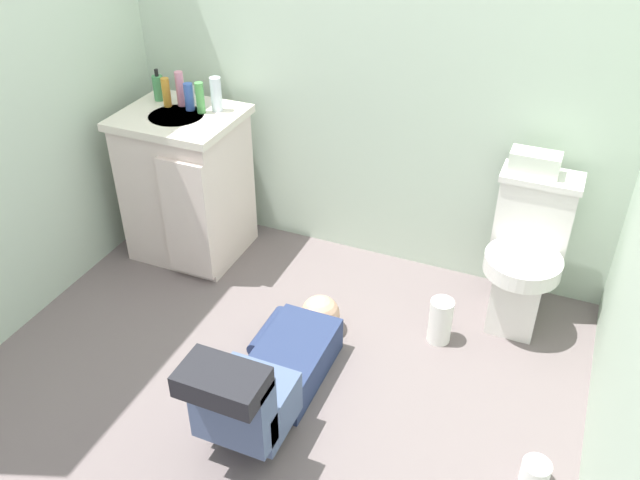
{
  "coord_description": "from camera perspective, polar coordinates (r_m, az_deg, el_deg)",
  "views": [
    {
      "loc": [
        1.01,
        -1.9,
        2.18
      ],
      "look_at": [
        0.01,
        0.46,
        0.45
      ],
      "focal_mm": 37.54,
      "sensor_mm": 36.0,
      "label": 1
    }
  ],
  "objects": [
    {
      "name": "bottle_blue",
      "position": [
        3.52,
        -11.11,
        11.89
      ],
      "size": [
        0.05,
        0.05,
        0.14
      ],
      "primitive_type": "cylinder",
      "color": "#3A5EBD",
      "rests_on": "vanity_cabinet"
    },
    {
      "name": "toilet_paper_roll",
      "position": [
        2.78,
        17.86,
        -18.37
      ],
      "size": [
        0.11,
        0.11,
        0.1
      ],
      "primitive_type": "cylinder",
      "color": "white",
      "rests_on": "ground_plane"
    },
    {
      "name": "bottle_green",
      "position": [
        3.47,
        -10.19,
        11.84
      ],
      "size": [
        0.04,
        0.04,
        0.16
      ],
      "primitive_type": "cylinder",
      "color": "#4B974A",
      "rests_on": "vanity_cabinet"
    },
    {
      "name": "toilet",
      "position": [
        3.28,
        17.11,
        -1.22
      ],
      "size": [
        0.36,
        0.46,
        0.75
      ],
      "color": "silver",
      "rests_on": "ground_plane"
    },
    {
      "name": "bottle_clear",
      "position": [
        3.48,
        -8.85,
        12.17
      ],
      "size": [
        0.06,
        0.06,
        0.17
      ],
      "primitive_type": "cylinder",
      "color": "silver",
      "rests_on": "vanity_cabinet"
    },
    {
      "name": "ground_plane",
      "position": [
        3.07,
        -3.64,
        -11.71
      ],
      "size": [
        3.09,
        3.16,
        0.04
      ],
      "primitive_type": "cube",
      "color": "#6C5F5F"
    },
    {
      "name": "bottle_amber",
      "position": [
        3.58,
        -12.97,
        12.17
      ],
      "size": [
        0.04,
        0.04,
        0.15
      ],
      "primitive_type": "cylinder",
      "color": "#C4872A",
      "rests_on": "vanity_cabinet"
    },
    {
      "name": "wall_back",
      "position": [
        3.33,
        4.41,
        16.85
      ],
      "size": [
        2.75,
        0.08,
        2.4
      ],
      "primitive_type": "cube",
      "color": "beige",
      "rests_on": "ground_plane"
    },
    {
      "name": "faucet",
      "position": [
        3.59,
        -10.85,
        12.06
      ],
      "size": [
        0.02,
        0.02,
        0.1
      ],
      "primitive_type": "cylinder",
      "color": "silver",
      "rests_on": "vanity_cabinet"
    },
    {
      "name": "vanity_cabinet",
      "position": [
        3.67,
        -11.26,
        4.7
      ],
      "size": [
        0.6,
        0.53,
        0.82
      ],
      "color": "beige",
      "rests_on": "ground_plane"
    },
    {
      "name": "person_plumber",
      "position": [
        2.82,
        -4.2,
        -11.26
      ],
      "size": [
        0.39,
        1.06,
        0.52
      ],
      "color": "navy",
      "rests_on": "ground_plane"
    },
    {
      "name": "bottle_pink",
      "position": [
        3.57,
        -11.83,
        12.5
      ],
      "size": [
        0.04,
        0.04,
        0.18
      ],
      "primitive_type": "cylinder",
      "color": "pink",
      "rests_on": "vanity_cabinet"
    },
    {
      "name": "tissue_box",
      "position": [
        3.14,
        17.85,
        6.3
      ],
      "size": [
        0.22,
        0.11,
        0.1
      ],
      "primitive_type": "cube",
      "color": "silver",
      "rests_on": "toilet"
    },
    {
      "name": "soap_dispenser",
      "position": [
        3.68,
        -13.61,
        12.52
      ],
      "size": [
        0.06,
        0.06,
        0.17
      ],
      "color": "#469458",
      "rests_on": "vanity_cabinet"
    },
    {
      "name": "paper_towel_roll",
      "position": [
        3.2,
        10.22,
        -6.79
      ],
      "size": [
        0.11,
        0.11,
        0.23
      ],
      "primitive_type": "cylinder",
      "color": "white",
      "rests_on": "ground_plane"
    }
  ]
}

